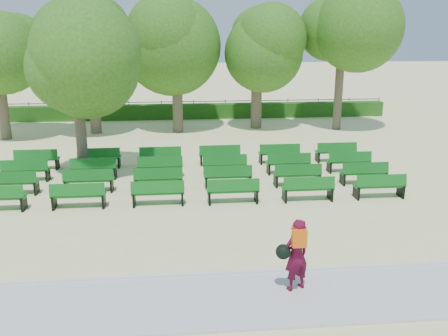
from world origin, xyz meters
name	(u,v)px	position (x,y,z in m)	size (l,w,h in m)	color
ground	(181,191)	(0.00, 0.00, 0.00)	(120.00, 120.00, 0.00)	beige
paving	(185,303)	(0.00, -7.40, 0.03)	(30.00, 2.20, 0.06)	beige
curb	(184,276)	(0.00, -6.25, 0.05)	(30.00, 0.12, 0.10)	silver
hedge	(178,112)	(0.00, 14.00, 0.45)	(26.00, 0.70, 0.90)	#215616
fence	(178,118)	(0.00, 14.40, 0.00)	(26.00, 0.10, 1.02)	black
tree_line	(178,132)	(0.00, 10.00, 0.00)	(21.80, 6.80, 7.04)	#35691C
bench_array	(193,180)	(0.48, 1.03, 0.09)	(1.74, 0.66, 1.08)	#10611A
tree_among	(76,74)	(-3.68, 2.16, 3.90)	(4.02, 4.02, 5.73)	brown
person	(295,254)	(2.41, -7.10, 0.91)	(0.82, 0.60, 1.64)	#4D0B21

